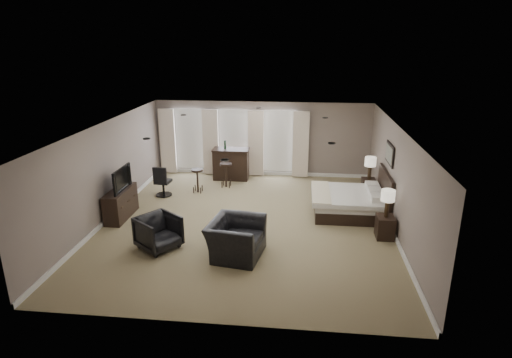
# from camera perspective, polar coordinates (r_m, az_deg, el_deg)

# --- Properties ---
(room) EXTENTS (7.60, 8.60, 2.64)m
(room) POSITION_cam_1_polar(r_m,az_deg,el_deg) (10.95, -1.27, 0.37)
(room) COLOR #827452
(room) RESTS_ON ground
(window_bay) EXTENTS (5.25, 0.20, 2.30)m
(window_bay) POSITION_cam_1_polar(r_m,az_deg,el_deg) (15.04, -3.04, 4.96)
(window_bay) COLOR silver
(window_bay) RESTS_ON room
(bed) EXTENTS (1.95, 1.86, 1.24)m
(bed) POSITION_cam_1_polar(r_m,az_deg,el_deg) (12.05, 11.62, -1.74)
(bed) COLOR silver
(bed) RESTS_ON ground
(nightstand_near) EXTENTS (0.41, 0.51, 0.55)m
(nightstand_near) POSITION_cam_1_polar(r_m,az_deg,el_deg) (10.97, 16.80, -6.15)
(nightstand_near) COLOR black
(nightstand_near) RESTS_ON ground
(nightstand_far) EXTENTS (0.41, 0.50, 0.55)m
(nightstand_far) POSITION_cam_1_polar(r_m,az_deg,el_deg) (13.63, 14.73, -1.13)
(nightstand_far) COLOR black
(nightstand_far) RESTS_ON ground
(lamp_near) EXTENTS (0.33, 0.33, 0.68)m
(lamp_near) POSITION_cam_1_polar(r_m,az_deg,el_deg) (10.74, 17.10, -3.15)
(lamp_near) COLOR beige
(lamp_near) RESTS_ON nightstand_near
(lamp_far) EXTENTS (0.34, 0.34, 0.70)m
(lamp_far) POSITION_cam_1_polar(r_m,az_deg,el_deg) (13.44, 14.95, 1.39)
(lamp_far) COLOR beige
(lamp_far) RESTS_ON nightstand_far
(wall_art) EXTENTS (0.04, 0.96, 0.56)m
(wall_art) POSITION_cam_1_polar(r_m,az_deg,el_deg) (11.88, 17.35, 3.23)
(wall_art) COLOR slate
(wall_art) RESTS_ON room
(dresser) EXTENTS (0.44, 1.37, 0.79)m
(dresser) POSITION_cam_1_polar(r_m,az_deg,el_deg) (12.17, -17.58, -3.15)
(dresser) COLOR black
(dresser) RESTS_ON ground
(tv) EXTENTS (0.62, 1.08, 0.14)m
(tv) POSITION_cam_1_polar(r_m,az_deg,el_deg) (12.02, -17.79, -1.07)
(tv) COLOR black
(tv) RESTS_ON dresser
(armchair_near) EXTENTS (1.03, 1.40, 1.12)m
(armchair_near) POSITION_cam_1_polar(r_m,az_deg,el_deg) (9.59, -2.71, -7.14)
(armchair_near) COLOR black
(armchair_near) RESTS_ON ground
(armchair_far) EXTENTS (1.14, 1.16, 0.87)m
(armchair_far) POSITION_cam_1_polar(r_m,az_deg,el_deg) (10.19, -12.88, -6.75)
(armchair_far) COLOR black
(armchair_far) RESTS_ON ground
(bar_counter) EXTENTS (1.24, 0.64, 1.08)m
(bar_counter) POSITION_cam_1_polar(r_m,az_deg,el_deg) (14.75, -3.33, 2.03)
(bar_counter) COLOR black
(bar_counter) RESTS_ON ground
(bar_stool_left) EXTENTS (0.41, 0.41, 0.76)m
(bar_stool_left) POSITION_cam_1_polar(r_m,az_deg,el_deg) (13.61, -7.80, -0.23)
(bar_stool_left) COLOR black
(bar_stool_left) RESTS_ON ground
(bar_stool_right) EXTENTS (0.47, 0.47, 0.81)m
(bar_stool_right) POSITION_cam_1_polar(r_m,az_deg,el_deg) (14.00, -4.01, 0.53)
(bar_stool_right) COLOR black
(bar_stool_right) RESTS_ON ground
(desk_chair) EXTENTS (0.54, 0.54, 0.97)m
(desk_chair) POSITION_cam_1_polar(r_m,az_deg,el_deg) (13.47, -12.30, -0.22)
(desk_chair) COLOR black
(desk_chair) RESTS_ON ground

